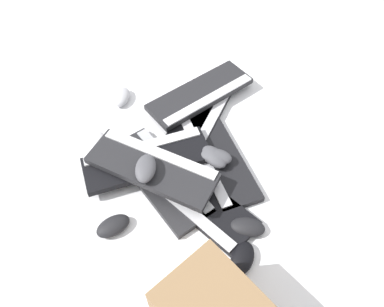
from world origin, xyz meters
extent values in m
plane|color=white|center=(0.00, 0.00, 0.00)|extent=(3.20, 3.20, 0.00)
cube|color=black|center=(0.13, -0.10, 0.01)|extent=(0.44, 0.39, 0.02)
cube|color=silver|center=(0.10, -0.15, 0.03)|extent=(0.35, 0.28, 0.01)
cube|color=#232326|center=(-0.12, 0.11, 0.01)|extent=(0.46, 0.30, 0.02)
cube|color=#B2B5BA|center=(-0.10, 0.06, 0.03)|extent=(0.40, 0.19, 0.01)
cube|color=black|center=(-0.22, 0.01, 0.01)|extent=(0.45, 0.36, 0.02)
cube|color=silver|center=(-0.25, 0.06, 0.03)|extent=(0.37, 0.25, 0.01)
cube|color=black|center=(-0.08, -0.11, 0.01)|extent=(0.45, 0.20, 0.02)
cube|color=silver|center=(-0.08, -0.06, 0.03)|extent=(0.42, 0.08, 0.01)
cube|color=#232326|center=(0.22, -0.13, 0.04)|extent=(0.31, 0.46, 0.02)
cube|color=silver|center=(0.17, -0.15, 0.06)|extent=(0.20, 0.40, 0.01)
cube|color=black|center=(-0.05, 0.14, 0.04)|extent=(0.19, 0.45, 0.02)
cube|color=silver|center=(0.00, 0.14, 0.06)|extent=(0.07, 0.42, 0.01)
cube|color=#232326|center=(-0.11, 0.13, 0.07)|extent=(0.40, 0.43, 0.02)
cube|color=silver|center=(-0.07, 0.09, 0.09)|extent=(0.30, 0.34, 0.01)
ellipsoid|color=#B7B7BC|center=(0.31, 0.18, 0.02)|extent=(0.13, 0.10, 0.04)
ellipsoid|color=silver|center=(0.09, 0.30, 0.02)|extent=(0.11, 0.07, 0.04)
ellipsoid|color=black|center=(-0.37, -0.12, 0.02)|extent=(0.10, 0.13, 0.04)
ellipsoid|color=#4C4C51|center=(-0.10, -0.09, 0.05)|extent=(0.13, 0.10, 0.04)
ellipsoid|color=#4C4C51|center=(-0.10, -0.10, 0.05)|extent=(0.11, 0.13, 0.04)
ellipsoid|color=#4C4C51|center=(-0.14, 0.15, 0.11)|extent=(0.12, 0.10, 0.04)
ellipsoid|color=black|center=(-0.26, 0.29, 0.02)|extent=(0.10, 0.12, 0.04)
ellipsoid|color=black|center=(-0.46, -0.07, 0.02)|extent=(0.13, 0.12, 0.04)
cylinder|color=black|center=(0.10, 0.22, 0.00)|extent=(0.06, 0.06, 0.01)
cylinder|color=black|center=(0.07, 0.16, 0.00)|extent=(0.02, 0.07, 0.01)
cylinder|color=black|center=(0.04, 0.10, 0.00)|extent=(0.04, 0.06, 0.01)
cylinder|color=black|center=(0.00, 0.05, 0.00)|extent=(0.05, 0.05, 0.01)
cylinder|color=black|center=(-0.01, -0.02, 0.00)|extent=(0.03, 0.09, 0.01)
cylinder|color=black|center=(0.03, -0.07, 0.00)|extent=(0.06, 0.03, 0.01)
cylinder|color=black|center=(0.09, -0.09, 0.00)|extent=(0.07, 0.03, 0.01)
cylinder|color=black|center=(0.15, -0.09, 0.00)|extent=(0.05, 0.03, 0.01)
cylinder|color=black|center=(0.21, -0.05, 0.00)|extent=(0.08, 0.07, 0.01)
sphere|color=black|center=(0.13, 0.24, 0.00)|extent=(0.01, 0.01, 0.01)
sphere|color=black|center=(0.07, 0.20, 0.00)|extent=(0.01, 0.01, 0.01)
sphere|color=black|center=(0.06, 0.13, 0.00)|extent=(0.01, 0.01, 0.01)
sphere|color=black|center=(0.03, 0.07, 0.00)|extent=(0.01, 0.01, 0.01)
sphere|color=black|center=(-0.02, 0.02, 0.00)|extent=(0.01, 0.01, 0.01)
sphere|color=black|center=(0.00, -0.06, 0.00)|extent=(0.01, 0.01, 0.01)
sphere|color=black|center=(0.06, -0.08, 0.00)|extent=(0.01, 0.01, 0.01)
sphere|color=black|center=(0.12, -0.10, 0.00)|extent=(0.01, 0.01, 0.01)
sphere|color=black|center=(0.17, -0.08, 0.00)|extent=(0.01, 0.01, 0.01)
sphere|color=black|center=(0.25, -0.02, 0.00)|extent=(0.01, 0.01, 0.01)
cylinder|color=black|center=(0.21, -0.17, 0.00)|extent=(0.09, 0.02, 0.01)
cylinder|color=black|center=(0.15, -0.12, 0.00)|extent=(0.04, 0.08, 0.01)
cylinder|color=black|center=(0.11, -0.08, 0.00)|extent=(0.05, 0.01, 0.01)
cylinder|color=black|center=(0.03, -0.08, 0.00)|extent=(0.11, 0.01, 0.01)
cylinder|color=black|center=(-0.06, -0.03, 0.00)|extent=(0.08, 0.10, 0.01)
cylinder|color=black|center=(-0.08, 0.06, 0.00)|extent=(0.03, 0.07, 0.01)
sphere|color=black|center=(0.25, -0.17, 0.00)|extent=(0.01, 0.01, 0.01)
sphere|color=black|center=(0.17, -0.16, 0.00)|extent=(0.01, 0.01, 0.01)
sphere|color=black|center=(0.14, -0.08, 0.00)|extent=(0.01, 0.01, 0.01)
sphere|color=black|center=(0.09, -0.08, 0.00)|extent=(0.01, 0.01, 0.01)
sphere|color=black|center=(-0.02, -0.07, 0.00)|extent=(0.01, 0.01, 0.01)
sphere|color=black|center=(-0.09, 0.02, 0.00)|extent=(0.01, 0.01, 0.01)
sphere|color=black|center=(-0.07, 0.09, 0.00)|extent=(0.01, 0.01, 0.01)
camera|label=1|loc=(-0.84, 0.18, 1.09)|focal=35.00mm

